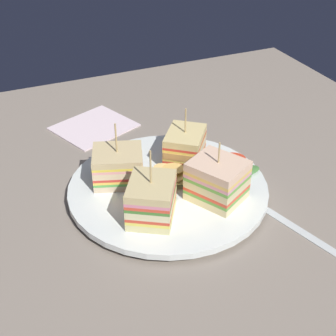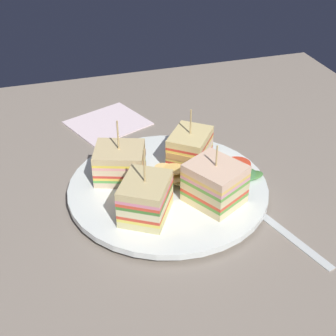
% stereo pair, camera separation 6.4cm
% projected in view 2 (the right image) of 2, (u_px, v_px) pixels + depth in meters
% --- Properties ---
extents(ground_plane, '(1.00, 0.93, 0.02)m').
position_uv_depth(ground_plane, '(168.00, 199.00, 0.72)').
color(ground_plane, gray).
extents(plate, '(0.29, 0.29, 0.02)m').
position_uv_depth(plate, '(168.00, 189.00, 0.71)').
color(plate, white).
rests_on(plate, ground_plane).
extents(sandwich_wedge_0, '(0.09, 0.09, 0.09)m').
position_uv_depth(sandwich_wedge_0, '(215.00, 184.00, 0.65)').
color(sandwich_wedge_0, beige).
rests_on(sandwich_wedge_0, plate).
extents(sandwich_wedge_1, '(0.09, 0.09, 0.09)m').
position_uv_depth(sandwich_wedge_1, '(190.00, 147.00, 0.74)').
color(sandwich_wedge_1, '#E0BE88').
rests_on(sandwich_wedge_1, plate).
extents(sandwich_wedge_2, '(0.09, 0.08, 0.09)m').
position_uv_depth(sandwich_wedge_2, '(120.00, 163.00, 0.71)').
color(sandwich_wedge_2, beige).
rests_on(sandwich_wedge_2, plate).
extents(sandwich_wedge_3, '(0.09, 0.09, 0.10)m').
position_uv_depth(sandwich_wedge_3, '(146.00, 198.00, 0.63)').
color(sandwich_wedge_3, beige).
rests_on(sandwich_wedge_3, plate).
extents(chip_pile, '(0.07, 0.08, 0.02)m').
position_uv_depth(chip_pile, '(174.00, 174.00, 0.70)').
color(chip_pile, '#EABF61').
rests_on(chip_pile, plate).
extents(salad_garnish, '(0.07, 0.07, 0.01)m').
position_uv_depth(salad_garnish, '(235.00, 170.00, 0.72)').
color(salad_garnish, '#477E3A').
rests_on(salad_garnish, plate).
extents(spoon, '(0.06, 0.15, 0.01)m').
position_uv_depth(spoon, '(268.00, 218.00, 0.66)').
color(spoon, silver).
rests_on(spoon, ground_plane).
extents(napkin, '(0.16, 0.15, 0.01)m').
position_uv_depth(napkin, '(108.00, 123.00, 0.89)').
color(napkin, silver).
rests_on(napkin, ground_plane).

